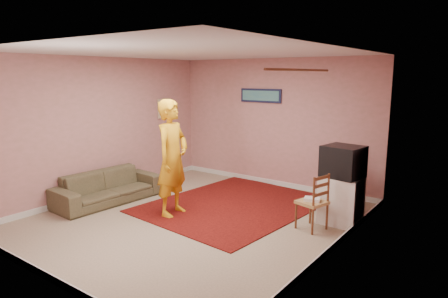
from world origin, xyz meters
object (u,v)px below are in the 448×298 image
Objects in this scene: crt_tv at (343,161)px; sofa at (108,187)px; chair_b at (312,195)px; person at (172,158)px; tv_cabinet at (341,200)px; chair_a at (335,178)px.

sofa is at bearing -149.52° from crt_tv.
person reaches higher than chair_b.
tv_cabinet is 0.59m from chair_b.
person reaches higher than tv_cabinet.
chair_a is at bearing -57.48° from person.
chair_a is 0.27× the size of sofa.
crt_tv is at bearing -64.75° from sofa.
crt_tv reaches higher than tv_cabinet.
person is at bearing -152.04° from tv_cabinet.
crt_tv is 0.73m from chair_b.
chair_b reaches higher than tv_cabinet.
crt_tv is at bearing 171.27° from tv_cabinet.
crt_tv is 1.22× the size of chair_a.
crt_tv is at bearing -79.92° from chair_a.
chair_a is 1.10× the size of chair_b.
chair_b is at bearing -105.61° from chair_a.
crt_tv is at bearing -71.18° from person.
person is (-2.11, -0.75, 0.42)m from chair_b.
sofa is (-3.49, -0.99, -0.24)m from chair_b.
tv_cabinet is 2.74m from person.
chair_b is (0.07, -1.07, -0.03)m from chair_a.
sofa is (-3.75, -1.49, -0.09)m from tv_cabinet.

